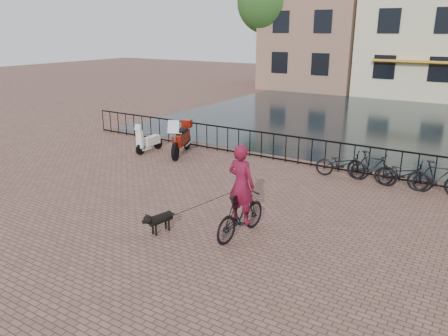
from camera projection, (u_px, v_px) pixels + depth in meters
The scene contains 14 objects.
ground at pixel (149, 257), 9.38m from camera, with size 100.00×100.00×0.00m, color brown.
canal_water at pixel (367, 121), 23.30m from camera, with size 20.00×20.00×0.00m, color black.
railing at pixel (298, 151), 15.66m from camera, with size 20.00×0.05×1.02m.
canal_house_left at pixel (324, 7), 35.40m from camera, with size 7.50×9.00×12.80m.
canal_house_mid at pixel (430, 11), 31.47m from camera, with size 8.00×9.50×11.80m.
tree_far_left at pixel (269, 2), 34.67m from camera, with size 5.04×5.04×9.27m.
cyclist at pixel (241, 197), 10.04m from camera, with size 0.87×1.95×2.61m.
dog at pixel (161, 221), 10.43m from camera, with size 0.47×0.89×0.57m.
motorcycle at pixel (181, 135), 16.82m from camera, with size 1.31×2.24×1.57m.
scooter at pixel (149, 136), 17.26m from camera, with size 0.39×1.34×1.24m.
parked_bike_0 at pixel (342, 164), 14.28m from camera, with size 0.60×1.72×0.90m, color black.
parked_bike_1 at pixel (372, 168), 13.78m from camera, with size 0.47×1.66×1.00m, color black.
parked_bike_2 at pixel (403, 174), 13.31m from camera, with size 0.60×1.72×0.90m, color black.
parked_bike_3 at pixel (438, 178), 12.81m from camera, with size 0.47×1.66×1.00m, color black.
Camera 1 is at (5.83, -6.20, 4.67)m, focal length 35.00 mm.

